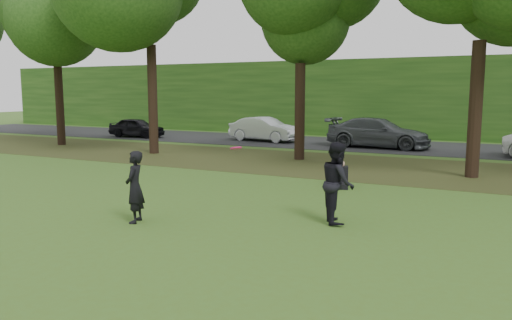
{
  "coord_description": "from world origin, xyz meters",
  "views": [
    {
      "loc": [
        4.92,
        -6.16,
        2.93
      ],
      "look_at": [
        -0.38,
        4.44,
        1.3
      ],
      "focal_mm": 35.0,
      "sensor_mm": 36.0,
      "label": 1
    }
  ],
  "objects": [
    {
      "name": "frisbee",
      "position": [
        -0.55,
        3.75,
        1.65
      ],
      "size": [
        0.35,
        0.34,
        0.12
      ],
      "color": "#E1136F",
      "rests_on": "ground"
    },
    {
      "name": "player_right",
      "position": [
        1.65,
        4.46,
        0.92
      ],
      "size": [
        1.02,
        1.11,
        1.83
      ],
      "primitive_type": "imported",
      "rotation": [
        0.0,
        0.0,
        2.04
      ],
      "color": "black",
      "rests_on": "ground"
    },
    {
      "name": "far_hedge",
      "position": [
        0.0,
        27.0,
        2.5
      ],
      "size": [
        70.0,
        3.0,
        5.0
      ],
      "primitive_type": "cube",
      "color": "#1C4513",
      "rests_on": "ground"
    },
    {
      "name": "seated_person",
      "position": [
        0.49,
        8.59,
        0.31
      ],
      "size": [
        0.62,
        0.82,
        0.83
      ],
      "rotation": [
        0.0,
        0.0,
        0.32
      ],
      "color": "black",
      "rests_on": "ground"
    },
    {
      "name": "street",
      "position": [
        0.0,
        21.0,
        0.01
      ],
      "size": [
        70.0,
        7.0,
        0.02
      ],
      "primitive_type": "cube",
      "color": "black",
      "rests_on": "ground"
    },
    {
      "name": "player_left",
      "position": [
        -2.41,
        2.43,
        0.81
      ],
      "size": [
        0.57,
        0.69,
        1.63
      ],
      "primitive_type": "imported",
      "rotation": [
        0.0,
        0.0,
        -1.22
      ],
      "color": "black",
      "rests_on": "ground"
    },
    {
      "name": "leaf_litter",
      "position": [
        0.0,
        13.0,
        0.01
      ],
      "size": [
        60.0,
        7.0,
        0.01
      ],
      "primitive_type": "cube",
      "color": "#413117",
      "rests_on": "ground"
    },
    {
      "name": "ground",
      "position": [
        0.0,
        0.0,
        0.0
      ],
      "size": [
        120.0,
        120.0,
        0.0
      ],
      "primitive_type": "plane",
      "color": "#3F5C1C",
      "rests_on": "ground"
    },
    {
      "name": "parked_cars",
      "position": [
        1.97,
        19.67,
        0.74
      ],
      "size": [
        37.6,
        3.61,
        1.55
      ],
      "color": "black",
      "rests_on": "street"
    }
  ]
}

